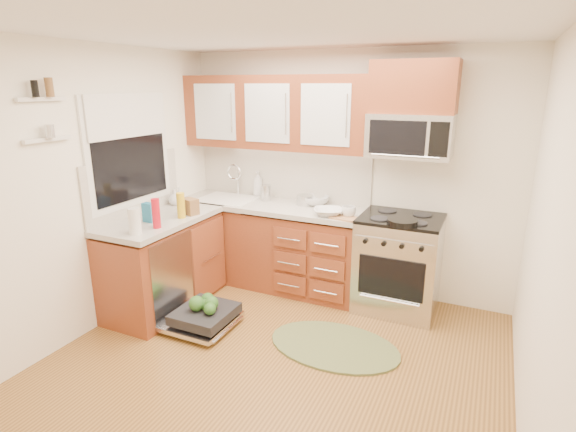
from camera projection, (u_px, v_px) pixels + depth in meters
The scene contains 38 objects.
floor at pixel (270, 368), 3.54m from camera, with size 3.50×3.50×0.00m, color brown.
ceiling at pixel (266, 28), 2.84m from camera, with size 3.50×3.50×0.00m, color white.
wall_back at pixel (344, 174), 4.72m from camera, with size 3.50×0.04×2.50m, color white.
wall_front at pixel (53, 337), 1.67m from camera, with size 3.50×0.04×2.50m, color white.
wall_left at pixel (89, 193), 3.90m from camera, with size 0.04×3.50×2.50m, color white.
wall_right at pixel (549, 254), 2.49m from camera, with size 0.04×3.50×2.50m, color white.
base_cabinet_back at pixel (271, 247), 4.98m from camera, with size 2.05×0.60×0.85m, color brown.
base_cabinet_left at pixel (164, 265), 4.47m from camera, with size 0.60×1.25×0.85m, color brown.
countertop_back at pixel (270, 206), 4.84m from camera, with size 2.07×0.64×0.05m, color beige.
countertop_left at pixel (161, 220), 4.33m from camera, with size 0.64×1.27×0.05m, color beige.
backsplash_back at pixel (282, 173), 5.01m from camera, with size 2.05×0.02×0.57m, color beige.
backsplash_left at pixel (134, 186), 4.36m from camera, with size 0.02×1.25×0.57m, color beige.
upper_cabinets at pixel (275, 113), 4.68m from camera, with size 2.05×0.35×0.75m, color brown, non-canonical shape.
cabinet_over_mw at pixel (414, 87), 4.04m from camera, with size 0.76×0.35×0.47m, color brown.
range at pixel (398, 264), 4.38m from camera, with size 0.76×0.64×0.95m, color silver, non-canonical shape.
microwave at pixel (410, 136), 4.14m from camera, with size 0.76×0.38×0.40m, color silver, non-canonical shape.
sink at pixel (228, 210), 5.06m from camera, with size 0.62×0.50×0.26m, color white, non-canonical shape.
dishwasher at pixel (202, 317), 4.12m from camera, with size 0.70×0.60×0.20m, color silver, non-canonical shape.
window at pixel (129, 151), 4.24m from camera, with size 0.03×1.05×1.05m, color white, non-canonical shape.
window_blind at pixel (128, 116), 4.14m from camera, with size 0.02×0.96×0.40m, color white.
shelf_upper at pixel (41, 99), 3.36m from camera, with size 0.04×0.40×0.03m, color white.
shelf_lower at pixel (47, 139), 3.44m from camera, with size 0.04×0.40×0.03m, color white.
rug at pixel (334, 346), 3.83m from camera, with size 1.13×0.73×0.02m, color olive, non-canonical shape.
skillet at pixel (402, 222), 4.00m from camera, with size 0.27×0.27×0.05m, color black.
stock_pot at pixel (305, 200), 4.76m from camera, with size 0.18×0.18×0.11m, color silver.
cutting_board at pixel (344, 218), 4.27m from camera, with size 0.25×0.16×0.02m, color #A7724C.
canister at pixel (266, 193), 4.93m from camera, with size 0.11×0.11×0.18m, color silver.
paper_towel_roll at pixel (135, 221), 3.82m from camera, with size 0.11×0.11×0.23m, color white.
mustard_bottle at pixel (181, 205), 4.28m from camera, with size 0.08×0.08×0.25m, color gold.
red_bottle at pixel (156, 213), 3.97m from camera, with size 0.07×0.07×0.27m, color red.
wooden_box at pixel (190, 206), 4.41m from camera, with size 0.16×0.11×0.16m, color brown.
blue_carton at pixel (149, 213), 4.16m from camera, with size 0.11×0.07×0.18m, color teal.
bowl_a at pixel (328, 212), 4.38m from camera, with size 0.28×0.28×0.07m, color #999999.
bowl_b at pixel (315, 200), 4.77m from camera, with size 0.29×0.29×0.09m, color #999999.
cup at pixel (349, 212), 4.31m from camera, with size 0.14×0.14×0.11m, color #999999.
soap_bottle_a at pixel (258, 184), 5.11m from camera, with size 0.11×0.11×0.29m, color #999999.
soap_bottle_b at pixel (179, 195), 4.83m from camera, with size 0.08×0.08×0.17m, color #999999.
soap_bottle_c at pixel (175, 197), 4.76m from camera, with size 0.13×0.13×0.17m, color #999999.
Camera 1 is at (1.41, -2.72, 2.15)m, focal length 28.00 mm.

